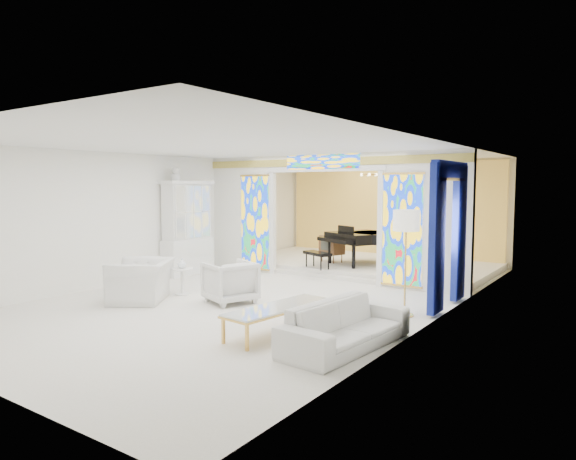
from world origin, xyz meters
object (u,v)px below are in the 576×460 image
Objects in this scene: sofa at (346,325)px; tv_console at (332,245)px; grand_piano at (367,238)px; armchair_right at (230,282)px; coffee_table at (279,308)px; china_cabinet at (187,229)px; armchair_left at (142,281)px.

sofa is 3.04× the size of tv_console.
grand_piano is 3.73× the size of tv_console.
tv_console is at bearing -153.51° from armchair_right.
china_cabinet is at bearing 149.15° from coffee_table.
china_cabinet reaches higher than grand_piano.
coffee_table is (3.50, -0.28, -0.01)m from armchair_left.
sofa is at bearing -39.69° from tv_console.
china_cabinet is 6.91m from sofa.
china_cabinet is at bearing 69.85° from sofa.
tv_console is (-3.56, 5.85, 0.33)m from sofa.
armchair_left is 5.67m from tv_console.
grand_piano is (3.57, 3.03, -0.29)m from china_cabinet.
china_cabinet is 3.07× the size of armchair_right.
tv_console is (-2.40, 5.84, 0.25)m from coffee_table.
armchair_left is 1.73× the size of tv_console.
china_cabinet is 4.69m from grand_piano.
armchair_left is 6.11m from grand_piano.
china_cabinet is 3.90m from tv_console.
china_cabinet reaches higher than tv_console.
tv_console reaches higher than sofa.
china_cabinet reaches higher than sofa.
grand_piano is (-1.43, 6.01, 0.49)m from coffee_table.
china_cabinet is 3.79× the size of tv_console.
armchair_right is 2.31m from coffee_table.
armchair_right is (1.51, 0.89, 0.00)m from armchair_left.
china_cabinet reaches higher than armchair_left.
grand_piano is at bearing 29.22° from tv_console.
grand_piano is (-2.60, 6.02, 0.56)m from sofa.
sofa is at bearing -41.98° from grand_piano.
china_cabinet is 1.24× the size of sofa.
grand_piano is 1.01m from tv_console.
tv_console is (1.10, 5.56, 0.24)m from armchair_left.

